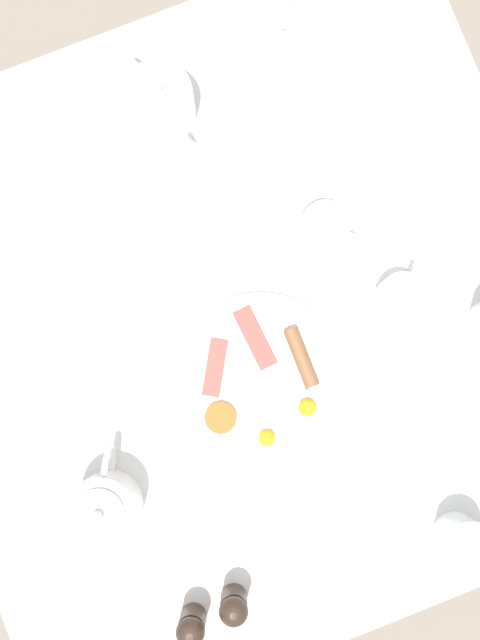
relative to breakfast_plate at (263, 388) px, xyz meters
name	(u,v)px	position (x,y,z in m)	size (l,w,h in m)	color
ground_plane	(240,340)	(-0.12, 0.01, -0.74)	(8.00, 8.00, 0.00)	gray
table	(240,323)	(-0.12, 0.01, -0.07)	(1.10, 1.08, 0.74)	white
breakfast_plate	(263,388)	(0.00, 0.00, 0.00)	(0.32, 0.32, 0.04)	white
teapot_near	(160,103)	(-0.50, 0.01, 0.05)	(0.20, 0.11, 0.13)	white
teapot_far	(105,508)	(0.08, -0.30, 0.05)	(0.19, 0.11, 0.13)	white
teacup_with_saucer_left	(400,298)	(-0.06, 0.26, 0.02)	(0.14, 0.14, 0.06)	white
teacup_with_saucer_right	(324,228)	(-0.21, 0.19, 0.02)	(0.14, 0.14, 0.06)	white
wine_glass_spare	(463,540)	(0.34, 0.21, 0.04)	(0.07, 0.07, 0.09)	white
creamer_jug	(274,3)	(-0.60, 0.26, 0.02)	(0.08, 0.05, 0.05)	white
pepper_grinder	(191,627)	(0.30, -0.24, 0.04)	(0.05, 0.05, 0.10)	#38281E
salt_grinder	(234,606)	(0.30, -0.17, 0.04)	(0.05, 0.05, 0.10)	#38281E
fork_by_plate	(109,246)	(-0.32, -0.15, -0.01)	(0.12, 0.16, 0.00)	silver
knife_by_plate	(387,104)	(-0.37, 0.38, -0.01)	(0.19, 0.07, 0.00)	silver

